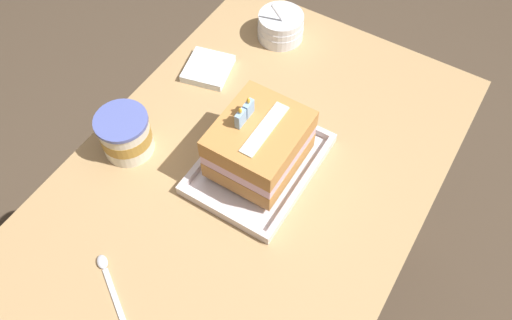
{
  "coord_description": "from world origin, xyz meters",
  "views": [
    {
      "loc": [
        -0.48,
        -0.3,
        1.57
      ],
      "look_at": [
        0.01,
        -0.0,
        0.72
      ],
      "focal_mm": 35.62,
      "sensor_mm": 36.0,
      "label": 1
    }
  ],
  "objects_px": {
    "foil_tray": "(259,165)",
    "ice_cream_tub": "(125,134)",
    "bowl_stack": "(281,26)",
    "serving_spoon_near_tray": "(107,276)",
    "birthday_cake": "(259,144)",
    "napkin_pile": "(208,69)"
  },
  "relations": [
    {
      "from": "birthday_cake",
      "to": "serving_spoon_near_tray",
      "type": "bearing_deg",
      "value": 162.66
    },
    {
      "from": "ice_cream_tub",
      "to": "foil_tray",
      "type": "bearing_deg",
      "value": -68.33
    },
    {
      "from": "bowl_stack",
      "to": "serving_spoon_near_tray",
      "type": "relative_size",
      "value": 0.84
    },
    {
      "from": "foil_tray",
      "to": "napkin_pile",
      "type": "height_order",
      "value": "foil_tray"
    },
    {
      "from": "serving_spoon_near_tray",
      "to": "ice_cream_tub",
      "type": "bearing_deg",
      "value": 31.52
    },
    {
      "from": "birthday_cake",
      "to": "napkin_pile",
      "type": "distance_m",
      "value": 0.3
    },
    {
      "from": "bowl_stack",
      "to": "ice_cream_tub",
      "type": "height_order",
      "value": "bowl_stack"
    },
    {
      "from": "bowl_stack",
      "to": "ice_cream_tub",
      "type": "bearing_deg",
      "value": 167.79
    },
    {
      "from": "foil_tray",
      "to": "birthday_cake",
      "type": "height_order",
      "value": "birthday_cake"
    },
    {
      "from": "napkin_pile",
      "to": "bowl_stack",
      "type": "bearing_deg",
      "value": -23.79
    },
    {
      "from": "bowl_stack",
      "to": "napkin_pile",
      "type": "height_order",
      "value": "bowl_stack"
    },
    {
      "from": "serving_spoon_near_tray",
      "to": "napkin_pile",
      "type": "distance_m",
      "value": 0.53
    },
    {
      "from": "napkin_pile",
      "to": "serving_spoon_near_tray",
      "type": "bearing_deg",
      "value": -165.33
    },
    {
      "from": "foil_tray",
      "to": "ice_cream_tub",
      "type": "xyz_separation_m",
      "value": [
        -0.1,
        0.26,
        0.04
      ]
    },
    {
      "from": "bowl_stack",
      "to": "napkin_pile",
      "type": "xyz_separation_m",
      "value": [
        -0.19,
        0.08,
        -0.02
      ]
    },
    {
      "from": "napkin_pile",
      "to": "birthday_cake",
      "type": "bearing_deg",
      "value": -124.54
    },
    {
      "from": "birthday_cake",
      "to": "serving_spoon_near_tray",
      "type": "xyz_separation_m",
      "value": [
        -0.35,
        0.11,
        -0.08
      ]
    },
    {
      "from": "foil_tray",
      "to": "serving_spoon_near_tray",
      "type": "distance_m",
      "value": 0.36
    },
    {
      "from": "serving_spoon_near_tray",
      "to": "birthday_cake",
      "type": "bearing_deg",
      "value": -17.34
    },
    {
      "from": "birthday_cake",
      "to": "ice_cream_tub",
      "type": "xyz_separation_m",
      "value": [
        -0.1,
        0.26,
        -0.03
      ]
    },
    {
      "from": "foil_tray",
      "to": "napkin_pile",
      "type": "bearing_deg",
      "value": 55.48
    },
    {
      "from": "bowl_stack",
      "to": "ice_cream_tub",
      "type": "relative_size",
      "value": 1.04
    }
  ]
}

